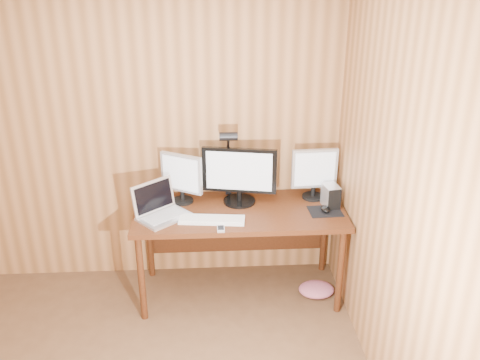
{
  "coord_description": "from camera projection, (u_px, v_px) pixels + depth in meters",
  "views": [
    {
      "loc": [
        0.73,
        -1.83,
        2.49
      ],
      "look_at": [
        0.93,
        1.58,
        1.02
      ],
      "focal_mm": 38.0,
      "sensor_mm": 36.0,
      "label": 1
    }
  ],
  "objects": [
    {
      "name": "room_shell",
      "position": [
        41.0,
        283.0,
        2.13
      ],
      "size": [
        4.0,
        4.0,
        4.0
      ],
      "color": "brown",
      "rests_on": "ground"
    },
    {
      "name": "desk",
      "position": [
        239.0,
        220.0,
        3.99
      ],
      "size": [
        1.6,
        0.7,
        0.75
      ],
      "color": "#46210E",
      "rests_on": "floor"
    },
    {
      "name": "monitor_center",
      "position": [
        239.0,
        175.0,
        3.9
      ],
      "size": [
        0.57,
        0.25,
        0.45
      ],
      "rotation": [
        0.0,
        0.0,
        -0.19
      ],
      "color": "black",
      "rests_on": "desk"
    },
    {
      "name": "monitor_left",
      "position": [
        182.0,
        177.0,
        3.92
      ],
      "size": [
        0.32,
        0.2,
        0.4
      ],
      "rotation": [
        0.0,
        0.0,
        -0.51
      ],
      "color": "black",
      "rests_on": "desk"
    },
    {
      "name": "monitor_right",
      "position": [
        314.0,
        172.0,
        3.98
      ],
      "size": [
        0.36,
        0.17,
        0.41
      ],
      "rotation": [
        0.0,
        0.0,
        0.06
      ],
      "color": "black",
      "rests_on": "desk"
    },
    {
      "name": "laptop",
      "position": [
        160.0,
        208.0,
        3.76
      ],
      "size": [
        0.45,
        0.44,
        0.26
      ],
      "rotation": [
        0.0,
        0.0,
        0.73
      ],
      "color": "silver",
      "rests_on": "desk"
    },
    {
      "name": "keyboard",
      "position": [
        212.0,
        220.0,
        3.7
      ],
      "size": [
        0.49,
        0.2,
        0.02
      ],
      "rotation": [
        0.0,
        0.0,
        -0.11
      ],
      "color": "white",
      "rests_on": "desk"
    },
    {
      "name": "mousepad",
      "position": [
        325.0,
        211.0,
        3.85
      ],
      "size": [
        0.25,
        0.21,
        0.0
      ],
      "primitive_type": "cube",
      "rotation": [
        0.0,
        0.0,
        0.04
      ],
      "color": "black",
      "rests_on": "desk"
    },
    {
      "name": "mouse",
      "position": [
        325.0,
        209.0,
        3.84
      ],
      "size": [
        0.08,
        0.12,
        0.04
      ],
      "primitive_type": "ellipsoid",
      "rotation": [
        0.0,
        0.0,
        0.12
      ],
      "color": "black",
      "rests_on": "mousepad"
    },
    {
      "name": "hard_drive",
      "position": [
        331.0,
        196.0,
        3.9
      ],
      "size": [
        0.13,
        0.17,
        0.17
      ],
      "rotation": [
        0.0,
        0.0,
        0.17
      ],
      "color": "silver",
      "rests_on": "desk"
    },
    {
      "name": "phone",
      "position": [
        221.0,
        228.0,
        3.59
      ],
      "size": [
        0.05,
        0.11,
        0.01
      ],
      "rotation": [
        0.0,
        0.0,
        0.0
      ],
      "color": "silver",
      "rests_on": "desk"
    },
    {
      "name": "speaker",
      "position": [
        330.0,
        186.0,
        4.15
      ],
      "size": [
        0.04,
        0.04,
        0.11
      ],
      "primitive_type": "cylinder",
      "color": "black",
      "rests_on": "desk"
    },
    {
      "name": "desk_lamp",
      "position": [
        228.0,
        154.0,
        3.94
      ],
      "size": [
        0.14,
        0.2,
        0.6
      ],
      "rotation": [
        0.0,
        0.0,
        0.32
      ],
      "color": "black",
      "rests_on": "desk"
    },
    {
      "name": "fabric_pile",
      "position": [
        316.0,
        289.0,
        4.12
      ],
      "size": [
        0.33,
        0.28,
        0.09
      ],
      "primitive_type": null,
      "rotation": [
        0.0,
        0.0,
        0.18
      ],
      "color": "#C35E74",
      "rests_on": "floor"
    }
  ]
}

